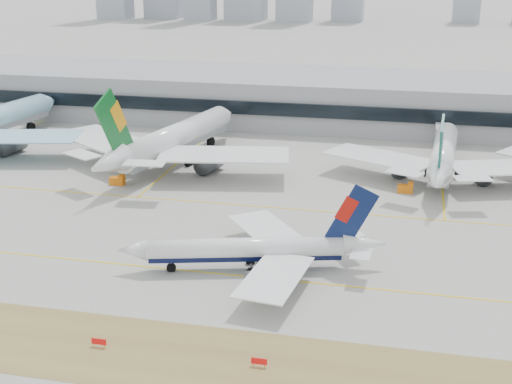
% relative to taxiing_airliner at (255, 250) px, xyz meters
% --- Properties ---
extents(ground, '(3000.00, 3000.00, 0.00)m').
position_rel_taxiing_airliner_xyz_m(ground, '(-5.45, 1.96, -3.81)').
color(ground, gray).
rests_on(ground, ground).
extents(taxiing_airliner, '(46.26, 39.48, 15.81)m').
position_rel_taxiing_airliner_xyz_m(taxiing_airliner, '(0.00, 0.00, 0.00)').
color(taxiing_airliner, white).
rests_on(taxiing_airliner, ground).
extents(widebody_eva, '(68.28, 67.84, 24.86)m').
position_rel_taxiing_airliner_xyz_m(widebody_eva, '(-35.20, 57.83, 2.80)').
color(widebody_eva, white).
rests_on(widebody_eva, ground).
extents(widebody_cathay, '(58.60, 57.47, 20.94)m').
position_rel_taxiing_airliner_xyz_m(widebody_cathay, '(33.12, 61.90, 1.75)').
color(widebody_cathay, white).
rests_on(widebody_cathay, ground).
extents(terminal, '(280.00, 43.10, 15.00)m').
position_rel_taxiing_airliner_xyz_m(terminal, '(-5.45, 116.80, 3.69)').
color(terminal, gray).
rests_on(terminal, ground).
extents(hold_sign_left, '(2.20, 0.15, 1.35)m').
position_rel_taxiing_airliner_xyz_m(hold_sign_left, '(-15.90, -30.04, -2.93)').
color(hold_sign_left, red).
rests_on(hold_sign_left, ground).
extents(hold_sign_right, '(2.20, 0.15, 1.35)m').
position_rel_taxiing_airliner_xyz_m(hold_sign_right, '(7.32, -30.04, -2.93)').
color(hold_sign_right, red).
rests_on(hold_sign_right, ground).
extents(gse_b, '(3.55, 2.00, 2.60)m').
position_rel_taxiing_airliner_xyz_m(gse_b, '(-42.68, 39.67, -2.76)').
color(gse_b, orange).
rests_on(gse_b, ground).
extents(gse_c, '(3.55, 2.00, 2.60)m').
position_rel_taxiing_airliner_xyz_m(gse_c, '(24.85, 48.71, -2.76)').
color(gse_c, orange).
rests_on(gse_c, ground).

